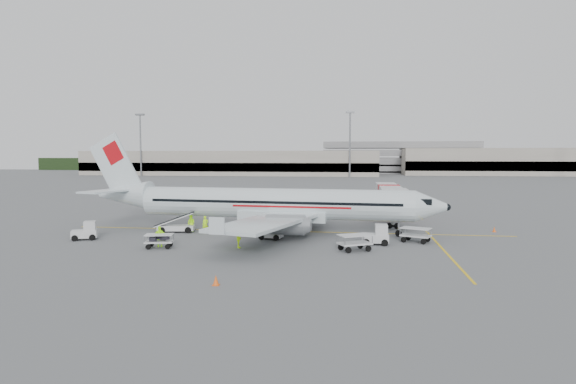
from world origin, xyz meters
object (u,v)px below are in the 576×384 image
at_px(aircraft, 275,183).
at_px(tug_fore, 375,234).
at_px(jet_bridge, 388,203).
at_px(belt_loader, 176,219).
at_px(tug_mid, 271,230).
at_px(tug_aft, 84,231).

distance_m(aircraft, tug_fore, 11.65).
bearing_deg(jet_bridge, aircraft, -140.94).
distance_m(belt_loader, tug_mid, 10.30).
bearing_deg(belt_loader, tug_mid, -24.94).
bearing_deg(belt_loader, jet_bridge, 17.09).
xyz_separation_m(belt_loader, tug_mid, (9.97, -2.58, -0.47)).
relative_size(aircraft, tug_fore, 15.73).
distance_m(belt_loader, tug_aft, 8.47).
xyz_separation_m(jet_bridge, tug_mid, (-11.37, -13.70, -1.30)).
relative_size(belt_loader, tug_fore, 2.09).
distance_m(aircraft, jet_bridge, 15.50).
distance_m(belt_loader, tug_fore, 19.64).
xyz_separation_m(tug_mid, tug_aft, (-16.64, -2.63, 0.03)).
bearing_deg(aircraft, tug_fore, -24.63).
relative_size(aircraft, jet_bridge, 2.21).
relative_size(aircraft, tug_mid, 17.02).
bearing_deg(aircraft, jet_bridge, 44.04).
bearing_deg(tug_mid, aircraft, 103.97).
bearing_deg(tug_aft, jet_bridge, 5.75).
distance_m(jet_bridge, belt_loader, 24.08).
xyz_separation_m(tug_fore, tug_aft, (-25.91, -1.28, -0.04)).
height_order(aircraft, tug_mid, aircraft).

